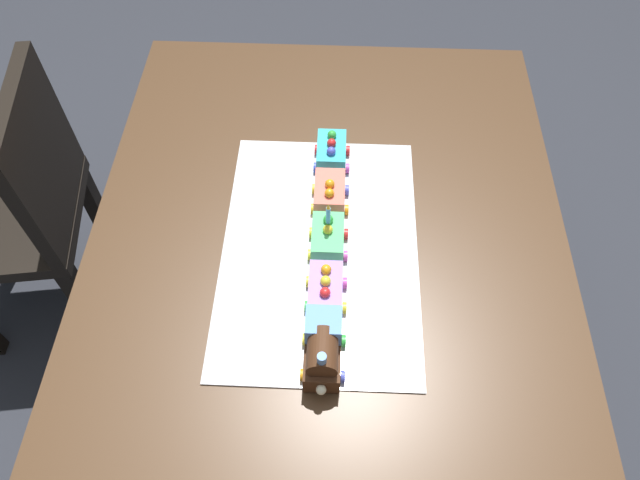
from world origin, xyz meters
name	(u,v)px	position (x,y,z in m)	size (l,w,h in m)	color
ground_plane	(325,394)	(0.00, 0.00, 0.00)	(8.00, 8.00, 0.00)	#2D3038
dining_table	(326,289)	(0.00, 0.00, 0.63)	(1.40, 1.00, 0.74)	#4C331E
chair	(26,209)	(0.31, 0.83, 0.47)	(0.46, 0.46, 0.86)	black
cake_board	(320,249)	(0.03, 0.02, 0.74)	(0.60, 0.40, 0.00)	silver
cake_locomotive	(324,348)	(-0.21, 0.00, 0.79)	(0.14, 0.08, 0.12)	#472816
cake_car_caboose_lavender	(326,290)	(-0.08, 0.00, 0.77)	(0.10, 0.08, 0.07)	#AD84E0
cake_car_flatbed_mint_green	(328,239)	(0.03, 0.00, 0.77)	(0.10, 0.08, 0.07)	#59CC7A
cake_car_hopper_coral	(330,194)	(0.15, 0.00, 0.77)	(0.10, 0.08, 0.07)	#F27260
cake_car_tanker_turquoise	(332,153)	(0.27, 0.00, 0.77)	(0.10, 0.08, 0.07)	#38B7C6
birthday_candle	(329,214)	(0.04, 0.00, 0.84)	(0.01, 0.01, 0.06)	#4CA5E5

